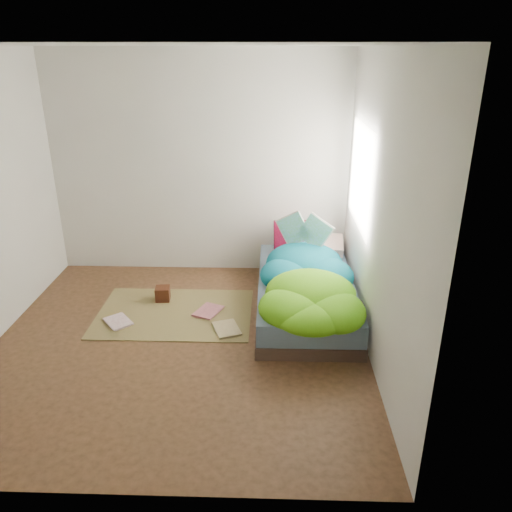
% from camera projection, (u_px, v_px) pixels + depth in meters
% --- Properties ---
extents(ground, '(3.50, 3.50, 0.00)m').
position_uv_depth(ground, '(180.00, 342.00, 4.72)').
color(ground, '#3B2816').
rests_on(ground, ground).
extents(room_walls, '(3.54, 3.54, 2.62)m').
position_uv_depth(room_walls, '(170.00, 173.00, 4.10)').
color(room_walls, silver).
rests_on(room_walls, ground).
extents(bed, '(1.00, 2.00, 0.34)m').
position_uv_depth(bed, '(305.00, 294.00, 5.29)').
color(bed, '#38281E').
rests_on(bed, ground).
extents(duvet, '(0.96, 1.84, 0.34)m').
position_uv_depth(duvet, '(308.00, 273.00, 4.95)').
color(duvet, '#076377').
rests_on(duvet, bed).
extents(rug, '(1.60, 1.10, 0.01)m').
position_uv_depth(rug, '(175.00, 313.00, 5.23)').
color(rug, brown).
rests_on(rug, ground).
extents(pillow_floral, '(0.65, 0.43, 0.14)m').
position_uv_depth(pillow_floral, '(316.00, 246.00, 5.92)').
color(pillow_floral, white).
rests_on(pillow_floral, bed).
extents(pillow_magenta, '(0.40, 0.15, 0.40)m').
position_uv_depth(pillow_magenta, '(291.00, 237.00, 5.81)').
color(pillow_magenta, '#480416').
rests_on(pillow_magenta, bed).
extents(open_book, '(0.52, 0.28, 0.31)m').
position_uv_depth(open_book, '(304.00, 222.00, 5.40)').
color(open_book, green).
rests_on(open_book, duvet).
extents(wooden_box, '(0.17, 0.17, 0.15)m').
position_uv_depth(wooden_box, '(163.00, 294.00, 5.47)').
color(wooden_box, '#34120B').
rests_on(wooden_box, rug).
extents(floor_book_a, '(0.35, 0.36, 0.02)m').
position_uv_depth(floor_book_a, '(108.00, 325.00, 4.98)').
color(floor_book_a, silver).
rests_on(floor_book_a, rug).
extents(floor_book_b, '(0.33, 0.38, 0.03)m').
position_uv_depth(floor_book_b, '(199.00, 309.00, 5.27)').
color(floor_book_b, '#C37073').
rests_on(floor_book_b, rug).
extents(floor_book_c, '(0.33, 0.38, 0.02)m').
position_uv_depth(floor_book_c, '(215.00, 331.00, 4.87)').
color(floor_book_c, tan).
rests_on(floor_book_c, rug).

